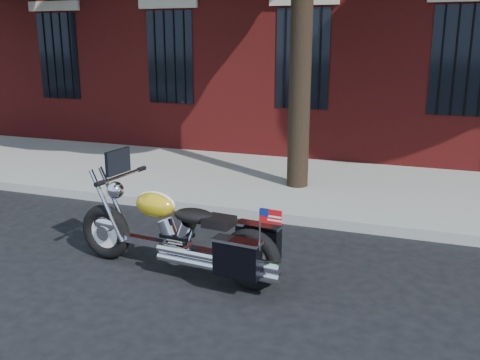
% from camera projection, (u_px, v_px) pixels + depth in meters
% --- Properties ---
extents(ground, '(120.00, 120.00, 0.00)m').
position_uv_depth(ground, '(201.00, 249.00, 6.77)').
color(ground, black).
rests_on(ground, ground).
extents(curb, '(40.00, 0.16, 0.15)m').
position_uv_depth(curb, '(239.00, 212.00, 8.01)').
color(curb, gray).
rests_on(curb, ground).
extents(sidewalk, '(40.00, 3.60, 0.15)m').
position_uv_depth(sidewalk, '(275.00, 182.00, 9.71)').
color(sidewalk, gray).
rests_on(sidewalk, ground).
extents(motorcycle, '(2.67, 0.91, 1.37)m').
position_uv_depth(motorcycle, '(183.00, 237.00, 5.91)').
color(motorcycle, black).
rests_on(motorcycle, ground).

